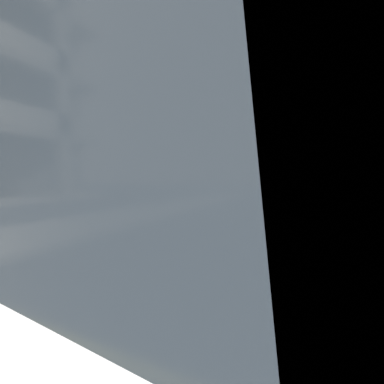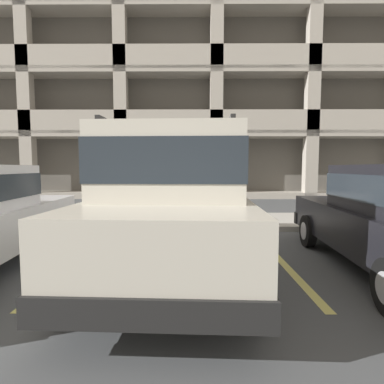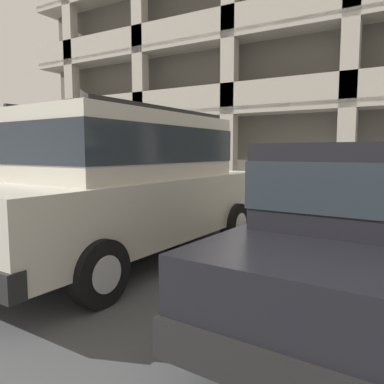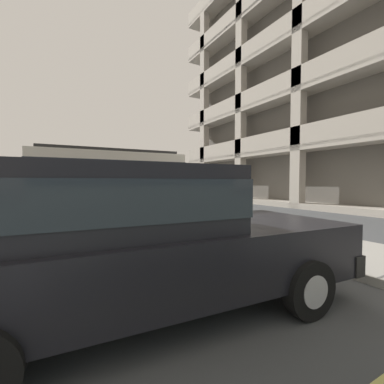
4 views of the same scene
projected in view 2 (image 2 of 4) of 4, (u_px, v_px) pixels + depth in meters
The scene contains 7 objects.
ground_plane at pixel (184, 236), 6.86m from camera, with size 80.00×80.00×0.10m.
sidewalk at pixel (186, 221), 8.15m from camera, with size 40.00×2.20×0.12m.
parking_stall_lines at pixel (271, 250), 5.45m from camera, with size 13.10×4.80×0.01m.
silver_suv at pixel (177, 196), 4.41m from camera, with size 2.15×4.85×2.03m.
parking_meter_near at pixel (176, 181), 7.11m from camera, with size 0.35×0.12×1.44m.
parking_garage at pixel (211, 74), 19.25m from camera, with size 32.00×10.00×16.25m.
fire_hydrant at pixel (7, 209), 7.49m from camera, with size 0.30×0.30×0.70m.
Camera 2 is at (0.22, -6.76, 1.50)m, focal length 28.00 mm.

